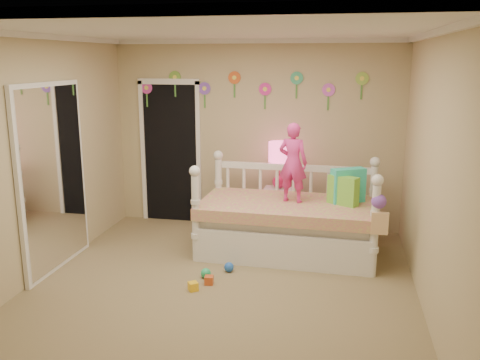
% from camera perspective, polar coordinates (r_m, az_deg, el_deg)
% --- Properties ---
extents(floor, '(4.00, 4.50, 0.01)m').
position_cam_1_polar(floor, '(5.43, -2.32, -12.26)').
color(floor, '#7F684C').
rests_on(floor, ground).
extents(ceiling, '(4.00, 4.50, 0.01)m').
position_cam_1_polar(ceiling, '(4.90, -2.61, 16.32)').
color(ceiling, white).
rests_on(ceiling, floor).
extents(back_wall, '(4.00, 0.01, 2.60)m').
position_cam_1_polar(back_wall, '(7.18, 1.78, 4.95)').
color(back_wall, tan).
rests_on(back_wall, floor).
extents(left_wall, '(0.01, 4.50, 2.60)m').
position_cam_1_polar(left_wall, '(5.81, -22.03, 1.99)').
color(left_wall, tan).
rests_on(left_wall, floor).
extents(right_wall, '(0.01, 4.50, 2.60)m').
position_cam_1_polar(right_wall, '(4.94, 20.71, 0.27)').
color(right_wall, tan).
rests_on(right_wall, floor).
extents(crown_molding, '(4.00, 4.50, 0.06)m').
position_cam_1_polar(crown_molding, '(4.90, -2.61, 15.97)').
color(crown_molding, white).
rests_on(crown_molding, ceiling).
extents(daybed, '(2.18, 1.22, 1.16)m').
position_cam_1_polar(daybed, '(6.29, 5.33, -3.00)').
color(daybed, white).
rests_on(daybed, floor).
extents(pillow_turquoise, '(0.43, 0.33, 0.41)m').
position_cam_1_polar(pillow_turquoise, '(6.32, 11.87, -0.59)').
color(pillow_turquoise, '#2AD3A5').
rests_on(pillow_turquoise, daybed).
extents(pillow_lime, '(0.38, 0.30, 0.35)m').
position_cam_1_polar(pillow_lime, '(6.21, 11.36, -1.13)').
color(pillow_lime, '#7CD641').
rests_on(pillow_lime, daybed).
extents(child, '(0.39, 0.30, 0.96)m').
position_cam_1_polar(child, '(6.18, 5.88, 1.92)').
color(child, '#F03699').
rests_on(child, daybed).
extents(nightstand, '(0.38, 0.29, 0.63)m').
position_cam_1_polar(nightstand, '(7.07, 4.25, -3.38)').
color(nightstand, white).
rests_on(nightstand, floor).
extents(table_lamp, '(0.29, 0.29, 0.63)m').
position_cam_1_polar(table_lamp, '(6.90, 4.35, 2.49)').
color(table_lamp, '#D71C5B').
rests_on(table_lamp, nightstand).
extents(closet_doorway, '(0.90, 0.04, 2.07)m').
position_cam_1_polar(closet_doorway, '(7.51, -7.71, 3.16)').
color(closet_doorway, black).
rests_on(closet_doorway, back_wall).
extents(flower_decals, '(3.40, 0.02, 0.50)m').
position_cam_1_polar(flower_decals, '(7.12, 1.08, 10.06)').
color(flower_decals, '#B2668C').
rests_on(flower_decals, back_wall).
extents(mirror_closet, '(0.07, 1.30, 2.10)m').
position_cam_1_polar(mirror_closet, '(6.08, -19.99, 0.23)').
color(mirror_closet, white).
rests_on(mirror_closet, left_wall).
extents(hanging_bag, '(0.20, 0.16, 0.36)m').
position_cam_1_polar(hanging_bag, '(5.70, 15.06, -3.81)').
color(hanging_bag, beige).
rests_on(hanging_bag, daybed).
extents(toy_scatter, '(0.86, 1.34, 0.11)m').
position_cam_1_polar(toy_scatter, '(5.68, -4.51, -10.46)').
color(toy_scatter, '#996666').
rests_on(toy_scatter, floor).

